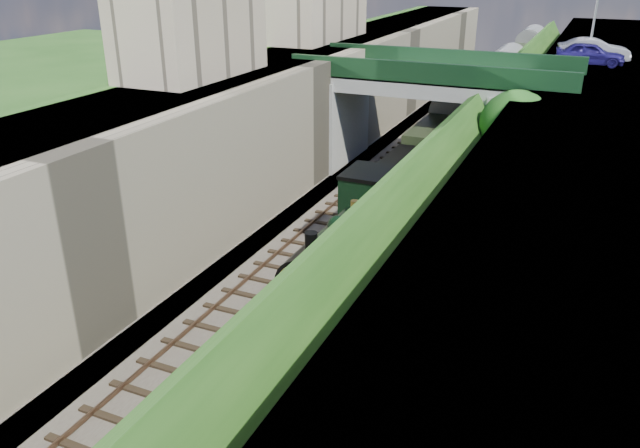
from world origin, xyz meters
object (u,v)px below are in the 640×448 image
at_px(locomotive, 352,244).
at_px(tender, 405,192).
at_px(car_blue, 590,54).
at_px(lamppost, 597,7).
at_px(car_silver, 593,50).
at_px(road_bridge, 442,110).
at_px(tree, 518,129).

height_order(locomotive, tender, locomotive).
bearing_deg(car_blue, lamppost, -0.52).
height_order(car_silver, locomotive, car_silver).
bearing_deg(tender, car_silver, 65.64).
bearing_deg(locomotive, road_bridge, 90.96).
bearing_deg(tree, lamppost, 79.42).
height_order(car_blue, car_silver, car_silver).
bearing_deg(tender, locomotive, -90.00).
bearing_deg(tree, road_bridge, 135.36).
bearing_deg(road_bridge, car_silver, 47.63).
height_order(car_silver, tender, car_silver).
bearing_deg(car_silver, road_bridge, 129.09).
xyz_separation_m(car_silver, locomotive, (-7.37, -23.64, -5.08)).
bearing_deg(tree, car_silver, 78.68).
distance_m(road_bridge, locomotive, 15.43).
bearing_deg(road_bridge, tender, -88.15).
bearing_deg(car_silver, lamppost, 116.46).
bearing_deg(lamppost, locomotive, -106.96).
bearing_deg(lamppost, tree, -100.58).
height_order(tree, car_silver, car_silver).
xyz_separation_m(road_bridge, tree, (4.97, -4.91, 0.57)).
bearing_deg(car_blue, car_silver, -7.16).
relative_size(road_bridge, lamppost, 2.67).
bearing_deg(tender, lamppost, 66.05).
relative_size(tree, car_blue, 1.61).
relative_size(car_blue, locomotive, 0.40).
height_order(road_bridge, locomotive, road_bridge).
distance_m(car_blue, tender, 17.02).
relative_size(road_bridge, car_blue, 3.89).
xyz_separation_m(road_bridge, locomotive, (0.26, -15.28, -2.18)).
bearing_deg(lamppost, car_silver, 35.01).
xyz_separation_m(road_bridge, car_blue, (7.48, 6.55, 2.87)).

